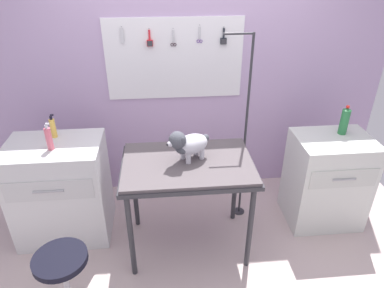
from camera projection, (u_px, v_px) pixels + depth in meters
name	position (u px, v px, depth m)	size (l,w,h in m)	color
ground	(201.00, 271.00, 2.92)	(4.40, 4.00, 0.04)	#C3ADAA
rear_wall_panel	(187.00, 86.00, 3.45)	(4.00, 0.11, 2.30)	#B69AC3
grooming_table	(188.00, 170.00, 2.79)	(1.06, 0.71, 0.88)	#2D2D33
grooming_arm	(244.00, 140.00, 3.14)	(0.30, 0.11, 1.79)	#2D2D33
dog	(188.00, 144.00, 2.70)	(0.37, 0.28, 0.28)	silver
counter_left	(62.00, 190.00, 3.10)	(0.80, 0.58, 0.93)	silver
cabinet_right	(326.00, 180.00, 3.27)	(0.68, 0.54, 0.89)	silver
stool	(62.00, 267.00, 2.33)	(0.36, 0.36, 0.58)	#9E9EA3
spray_bottle_short	(53.00, 128.00, 2.95)	(0.05, 0.05, 0.21)	#E8BB4A
conditioner_bottle	(49.00, 138.00, 2.76)	(0.05, 0.05, 0.23)	#CF5A6C
soda_bottle	(345.00, 121.00, 3.08)	(0.07, 0.07, 0.27)	#26713C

